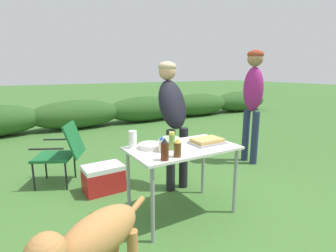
% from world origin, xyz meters
% --- Properties ---
extents(ground_plane, '(60.00, 60.00, 0.00)m').
position_xyz_m(ground_plane, '(0.00, 0.00, 0.00)').
color(ground_plane, '#3D6B2D').
extents(shrub_hedge, '(14.40, 0.90, 0.75)m').
position_xyz_m(shrub_hedge, '(-0.00, 4.99, 0.37)').
color(shrub_hedge, '#2D5623').
rests_on(shrub_hedge, ground).
extents(folding_table, '(1.10, 0.64, 0.74)m').
position_xyz_m(folding_table, '(0.00, 0.00, 0.66)').
color(folding_table, silver).
rests_on(folding_table, ground).
extents(food_tray, '(0.36, 0.24, 0.06)m').
position_xyz_m(food_tray, '(0.29, -0.03, 0.77)').
color(food_tray, '#9E9EA3').
rests_on(food_tray, folding_table).
extents(plate_stack, '(0.24, 0.24, 0.05)m').
position_xyz_m(plate_stack, '(-0.30, 0.13, 0.76)').
color(plate_stack, white).
rests_on(plate_stack, folding_table).
extents(mixing_bowl, '(0.24, 0.24, 0.08)m').
position_xyz_m(mixing_bowl, '(-0.04, 0.18, 0.78)').
color(mixing_bowl, '#ADBC99').
rests_on(mixing_bowl, folding_table).
extents(paper_cup_stack, '(0.08, 0.08, 0.17)m').
position_xyz_m(paper_cup_stack, '(-0.45, 0.23, 0.83)').
color(paper_cup_stack, white).
rests_on(paper_cup_stack, folding_table).
extents(mayo_bottle, '(0.07, 0.07, 0.15)m').
position_xyz_m(mayo_bottle, '(-0.26, -0.04, 0.81)').
color(mayo_bottle, silver).
rests_on(mayo_bottle, folding_table).
extents(relish_jar, '(0.06, 0.06, 0.18)m').
position_xyz_m(relish_jar, '(-0.15, -0.03, 0.83)').
color(relish_jar, olive).
rests_on(relish_jar, folding_table).
extents(bbq_sauce_bottle, '(0.07, 0.07, 0.20)m').
position_xyz_m(bbq_sauce_bottle, '(-0.36, -0.25, 0.83)').
color(bbq_sauce_bottle, '#562314').
rests_on(bbq_sauce_bottle, folding_table).
extents(beer_bottle, '(0.07, 0.07, 0.17)m').
position_xyz_m(beer_bottle, '(-0.21, -0.23, 0.82)').
color(beer_bottle, brown).
rests_on(beer_bottle, folding_table).
extents(standing_person_in_red_jacket, '(0.36, 0.48, 1.62)m').
position_xyz_m(standing_person_in_red_jacket, '(0.28, 0.66, 1.02)').
color(standing_person_in_red_jacket, black).
rests_on(standing_person_in_red_jacket, ground).
extents(standing_person_with_beanie, '(0.26, 0.35, 1.82)m').
position_xyz_m(standing_person_with_beanie, '(1.87, 0.78, 1.16)').
color(standing_person_with_beanie, '#232D4C').
rests_on(standing_person_with_beanie, ground).
extents(dog, '(0.84, 0.52, 0.75)m').
position_xyz_m(dog, '(-1.13, -0.76, 0.52)').
color(dog, '#B27A42').
rests_on(dog, ground).
extents(camp_chair_green_behind_table, '(0.73, 0.68, 0.83)m').
position_xyz_m(camp_chair_green_behind_table, '(-0.94, 1.44, 0.47)').
color(camp_chair_green_behind_table, '#19602D').
rests_on(camp_chair_green_behind_table, ground).
extents(cooler_box, '(0.49, 0.33, 0.34)m').
position_xyz_m(cooler_box, '(-0.55, 0.95, 0.17)').
color(cooler_box, '#B21E1E').
rests_on(cooler_box, ground).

